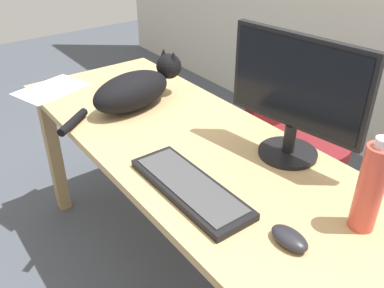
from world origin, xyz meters
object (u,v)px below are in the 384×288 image
Objects in this scene: monitor at (296,94)px; cat at (136,88)px; office_chair at (292,154)px; water_bottle at (370,188)px; computer_mouse at (289,238)px; keyboard at (190,187)px.

monitor is 0.79× the size of cat.
water_bottle is at bearing -38.93° from office_chair.
office_chair is at bearing 141.07° from water_bottle.
cat is at bearing -116.93° from office_chair.
office_chair is at bearing 125.59° from monitor.
monitor is at bearing 162.97° from water_bottle.
monitor is 4.35× the size of computer_mouse.
computer_mouse is (0.93, -0.09, -0.06)m from cat.
monitor is 0.48m from computer_mouse.
cat is at bearing 164.54° from keyboard.
keyboard is (-0.04, -0.39, -0.21)m from monitor.
cat is 1.01m from water_bottle.
cat is (-0.60, 0.17, 0.07)m from keyboard.
computer_mouse is at bearing -51.17° from office_chair.
keyboard is 1.61× the size of water_bottle.
monitor reaches higher than computer_mouse.
office_chair reaches higher than cat.
water_bottle is at bearing -17.03° from monitor.
keyboard is 0.50m from water_bottle.
monitor is 1.76× the size of water_bottle.
water_bottle reaches higher than computer_mouse.
computer_mouse is at bearing 12.75° from keyboard.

